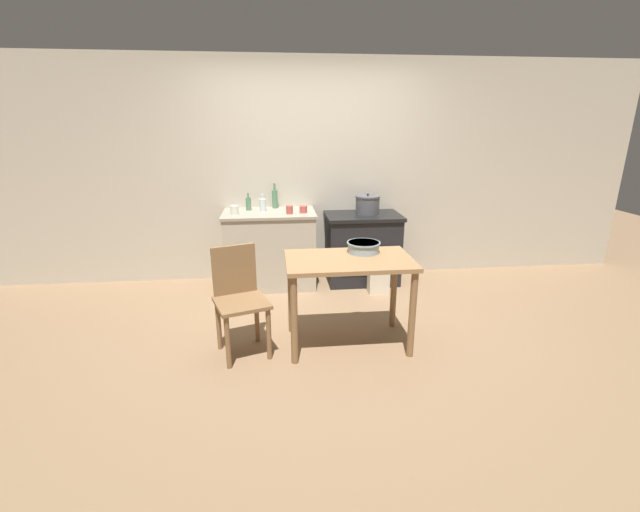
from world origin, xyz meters
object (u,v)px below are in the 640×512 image
object	(u,v)px
work_table	(349,273)
cup_center	(234,210)
mixing_bowl_large	(364,247)
cup_center_left	(303,209)
cup_center_right	(289,210)
flour_sack	(378,278)
bottle_far_left	(275,199)
bottle_mid_left	(263,205)
stove	(362,248)
chair	(239,297)
bottle_left	(248,204)
stock_pot	(368,205)

from	to	relation	value
work_table	cup_center	size ratio (longest dim) A/B	10.43
mixing_bowl_large	cup_center_left	bearing A→B (deg)	109.05
cup_center_right	flour_sack	bearing A→B (deg)	-14.94
bottle_far_left	bottle_mid_left	bearing A→B (deg)	-129.57
stove	flour_sack	world-z (taller)	stove
chair	bottle_far_left	world-z (taller)	bottle_far_left
cup_center	bottle_left	bearing A→B (deg)	59.05
work_table	bottle_far_left	xyz separation A→B (m)	(-0.59, 1.70, 0.34)
chair	cup_center	distance (m)	1.46
stove	flour_sack	size ratio (longest dim) A/B	2.52
work_table	cup_center	world-z (taller)	cup_center
cup_center_left	cup_center_right	size ratio (longest dim) A/B	0.95
bottle_mid_left	cup_center_left	distance (m)	0.47
flour_sack	stock_pot	bearing A→B (deg)	97.30
mixing_bowl_large	bottle_left	bearing A→B (deg)	125.68
work_table	chair	xyz separation A→B (m)	(-0.90, -0.02, -0.16)
stock_pot	cup_center	world-z (taller)	stock_pot
mixing_bowl_large	cup_center_right	size ratio (longest dim) A/B	3.20
stock_pot	cup_center_right	xyz separation A→B (m)	(-0.91, -0.18, -0.01)
work_table	bottle_mid_left	distance (m)	1.72
cup_center_left	bottle_far_left	bearing A→B (deg)	134.96
cup_center_left	cup_center_right	distance (m)	0.16
bottle_mid_left	cup_center_right	world-z (taller)	bottle_mid_left
cup_center	cup_center_right	bearing A→B (deg)	-1.24
stove	mixing_bowl_large	world-z (taller)	mixing_bowl_large
stove	bottle_left	xyz separation A→B (m)	(-1.31, 0.11, 0.54)
mixing_bowl_large	bottle_mid_left	world-z (taller)	bottle_mid_left
cup_center_right	bottle_mid_left	bearing A→B (deg)	148.44
work_table	bottle_far_left	distance (m)	1.83
cup_center_right	mixing_bowl_large	bearing A→B (deg)	-64.14
mixing_bowl_large	flour_sack	bearing A→B (deg)	67.65
work_table	mixing_bowl_large	world-z (taller)	mixing_bowl_large
bottle_mid_left	cup_center_right	size ratio (longest dim) A/B	2.15
work_table	cup_center_left	world-z (taller)	cup_center_left
cup_center_left	cup_center_right	xyz separation A→B (m)	(-0.15, -0.04, 0.01)
flour_sack	bottle_far_left	size ratio (longest dim) A/B	1.19
stove	bottle_far_left	bearing A→B (deg)	168.44
work_table	bottle_far_left	bearing A→B (deg)	108.98
mixing_bowl_large	bottle_far_left	distance (m)	1.72
cup_center_left	cup_center_right	world-z (taller)	cup_center_right
work_table	stock_pot	xyz separation A→B (m)	(0.48, 1.53, 0.28)
bottle_far_left	bottle_left	distance (m)	0.32
bottle_left	cup_center_right	size ratio (longest dim) A/B	2.21
stock_pot	cup_center	bearing A→B (deg)	-173.85
stove	chair	world-z (taller)	chair
chair	stock_pot	distance (m)	2.13
chair	cup_center	world-z (taller)	cup_center
bottle_left	cup_center_right	distance (m)	0.52
stove	work_table	xyz separation A→B (m)	(-0.43, -1.49, 0.23)
bottle_far_left	bottle_left	bearing A→B (deg)	-161.94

